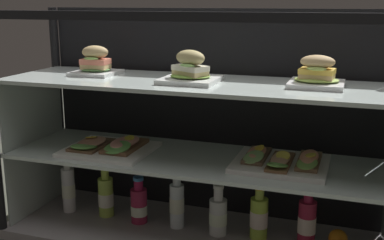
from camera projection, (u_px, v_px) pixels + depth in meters
The scene contains 19 objects.
case_base_deck at pixel (192, 236), 1.98m from camera, with size 1.53×0.49×0.04m, color #A49B9E.
case_frame at pixel (202, 112), 1.98m from camera, with size 1.53×0.49×0.92m.
riser_lower_tier at pixel (192, 197), 1.94m from camera, with size 1.45×0.41×0.30m.
shelf_lower_glass at pixel (192, 159), 1.90m from camera, with size 1.47×0.43×0.01m, color silver.
riser_upper_tier at pixel (192, 122), 1.87m from camera, with size 1.45×0.41×0.28m.
shelf_upper_glass at pixel (192, 83), 1.83m from camera, with size 1.47×0.43×0.01m, color silver.
plated_roll_sandwich_near_left_corner at pixel (96, 64), 1.99m from camera, with size 0.17×0.17×0.12m.
plated_roll_sandwich_left_of_center at pixel (189, 71), 1.80m from camera, with size 0.21×0.21×0.12m.
plated_roll_sandwich_mid_right at pixel (317, 75), 1.71m from camera, with size 0.19×0.19×0.11m.
open_sandwich_tray_center at pixel (109, 147), 1.97m from camera, with size 0.34×0.29×0.06m.
open_sandwich_tray_near_left_corner at pixel (281, 161), 1.79m from camera, with size 0.34×0.30×0.06m.
juice_bottle_front_left_end at pixel (68, 188), 2.14m from camera, with size 0.06×0.06×0.25m.
juice_bottle_tucked_behind at pixel (106, 196), 2.10m from camera, with size 0.07×0.07×0.23m.
juice_bottle_near_post at pixel (139, 205), 2.04m from camera, with size 0.07×0.07×0.20m.
juice_bottle_front_right_end at pixel (177, 204), 1.99m from camera, with size 0.06×0.06×0.24m.
juice_bottle_front_middle at pixel (218, 215), 1.94m from camera, with size 0.07×0.07×0.21m.
juice_bottle_back_center at pixel (259, 217), 1.90m from camera, with size 0.07×0.07×0.21m.
juice_bottle_back_right at pixel (307, 222), 1.84m from camera, with size 0.07×0.07×0.23m.
orange_fruit_beside_bottles at pixel (338, 239), 1.84m from camera, with size 0.07×0.07×0.07m, color orange.
Camera 1 is at (0.59, -1.71, 0.95)m, focal length 45.73 mm.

